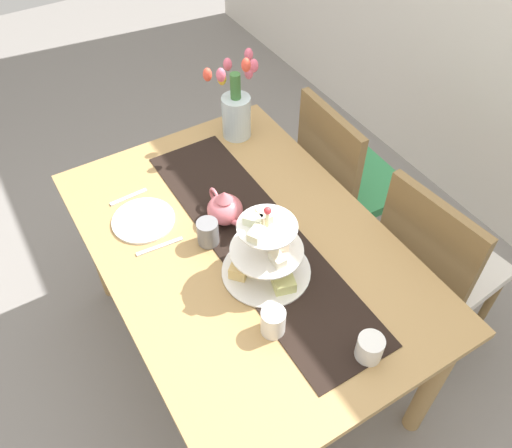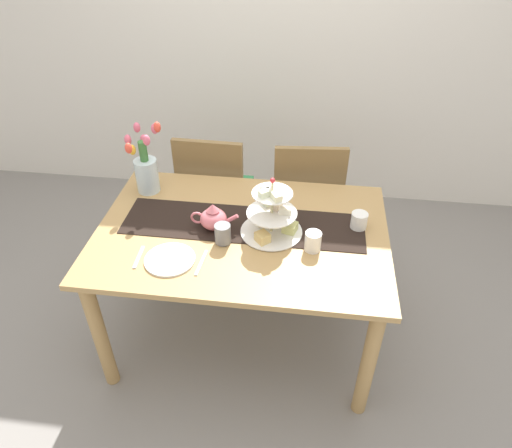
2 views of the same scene
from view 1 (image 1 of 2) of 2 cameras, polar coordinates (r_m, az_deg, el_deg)
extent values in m
plane|color=gray|center=(2.46, -0.98, -13.60)|extent=(8.00, 8.00, 0.00)
cube|color=tan|center=(1.86, -1.26, -2.49)|extent=(1.42, 0.96, 0.03)
cylinder|color=tan|center=(2.47, -17.04, -2.09)|extent=(0.07, 0.07, 0.72)
cylinder|color=tan|center=(2.66, -0.44, 4.79)|extent=(0.07, 0.07, 0.72)
cylinder|color=tan|center=(2.09, 18.61, -16.13)|extent=(0.07, 0.07, 0.72)
cylinder|color=olive|center=(2.74, 15.30, -0.26)|extent=(0.04, 0.04, 0.41)
cylinder|color=olive|center=(2.91, 10.82, 4.28)|extent=(0.04, 0.04, 0.41)
cylinder|color=olive|center=(2.56, 9.22, -3.19)|extent=(0.04, 0.04, 0.41)
cylinder|color=olive|center=(2.74, 4.85, 1.83)|extent=(0.04, 0.04, 0.41)
cube|color=#389356|center=(2.57, 10.73, 4.32)|extent=(0.43, 0.43, 0.05)
cube|color=olive|center=(2.31, 7.82, 7.33)|extent=(0.42, 0.05, 0.45)
cylinder|color=olive|center=(2.57, 23.95, -8.01)|extent=(0.04, 0.04, 0.41)
cylinder|color=olive|center=(2.65, 17.99, -3.12)|extent=(0.04, 0.04, 0.41)
cylinder|color=olive|center=(2.36, 18.80, -12.59)|extent=(0.04, 0.04, 0.41)
cylinder|color=olive|center=(2.45, 12.54, -7.05)|extent=(0.04, 0.04, 0.41)
cube|color=silver|center=(2.32, 19.68, -4.27)|extent=(0.46, 0.46, 0.05)
cube|color=olive|center=(2.02, 18.08, -2.42)|extent=(0.42, 0.07, 0.45)
cube|color=black|center=(1.86, 0.00, -1.58)|extent=(1.19, 0.31, 0.00)
cylinder|color=beige|center=(1.66, 1.18, -2.21)|extent=(0.01, 0.01, 0.28)
cylinder|color=white|center=(1.76, 1.11, -5.11)|extent=(0.30, 0.30, 0.01)
cylinder|color=white|center=(1.68, 1.17, -2.81)|extent=(0.24, 0.24, 0.01)
cylinder|color=white|center=(1.60, 1.23, -0.27)|extent=(0.19, 0.19, 0.01)
cube|color=#D3D57F|center=(1.70, 3.05, -6.48)|extent=(0.08, 0.08, 0.04)
cube|color=beige|center=(1.79, 1.92, -2.75)|extent=(0.08, 0.08, 0.05)
cube|color=#E9C577|center=(1.73, -1.84, -4.99)|extent=(0.08, 0.08, 0.05)
cube|color=#EFE7C7|center=(1.63, 2.50, -3.78)|extent=(0.06, 0.04, 0.03)
cube|color=beige|center=(1.67, 2.57, -2.31)|extent=(0.05, 0.07, 0.03)
cube|color=beige|center=(1.71, 2.44, -0.80)|extent=(0.06, 0.07, 0.03)
cube|color=beige|center=(1.60, 0.90, 0.93)|extent=(0.06, 0.04, 0.03)
cube|color=beige|center=(1.59, -0.32, 0.46)|extent=(0.07, 0.06, 0.03)
cube|color=beige|center=(1.55, 0.04, -1.10)|extent=(0.06, 0.07, 0.03)
sphere|color=red|center=(1.55, 1.27, 1.46)|extent=(0.02, 0.02, 0.02)
ellipsoid|color=#D66B75|center=(1.89, -3.41, 1.59)|extent=(0.13, 0.13, 0.10)
cone|color=#D66B75|center=(1.84, -3.50, 3.07)|extent=(0.06, 0.06, 0.04)
cylinder|color=#D66B75|center=(1.83, -2.06, 0.09)|extent=(0.07, 0.02, 0.06)
torus|color=#D66B75|center=(1.94, -4.55, 3.04)|extent=(0.07, 0.01, 0.07)
cylinder|color=silver|center=(2.25, -2.15, 11.60)|extent=(0.12, 0.12, 0.19)
cylinder|color=#3D7538|center=(2.17, -2.26, 14.66)|extent=(0.04, 0.04, 0.12)
ellipsoid|color=#EF4C38|center=(2.02, -1.09, 16.93)|extent=(0.04, 0.04, 0.06)
ellipsoid|color=#E5607A|center=(2.09, -0.25, 16.87)|extent=(0.04, 0.04, 0.06)
ellipsoid|color=#E5607A|center=(2.20, -0.79, 16.14)|extent=(0.04, 0.04, 0.06)
ellipsoid|color=#E5607A|center=(2.20, -0.80, 17.97)|extent=(0.04, 0.04, 0.06)
ellipsoid|color=#E5607A|center=(2.20, -3.11, 16.97)|extent=(0.04, 0.04, 0.06)
ellipsoid|color=yellow|center=(2.17, -3.75, 15.52)|extent=(0.04, 0.04, 0.06)
ellipsoid|color=#EF4C38|center=(2.11, -5.32, 15.90)|extent=(0.04, 0.04, 0.06)
ellipsoid|color=#E5607A|center=(2.02, -3.85, 15.90)|extent=(0.04, 0.04, 0.06)
cylinder|color=white|center=(1.60, 12.27, -13.06)|extent=(0.08, 0.08, 0.08)
cylinder|color=white|center=(1.96, -12.16, 0.40)|extent=(0.23, 0.23, 0.01)
cube|color=silver|center=(2.06, -13.70, 2.87)|extent=(0.02, 0.15, 0.01)
cube|color=silver|center=(1.87, -10.45, -2.42)|extent=(0.03, 0.17, 0.01)
cylinder|color=slate|center=(1.82, -5.27, -0.92)|extent=(0.08, 0.08, 0.09)
cylinder|color=white|center=(1.60, 1.88, -10.59)|extent=(0.08, 0.08, 0.09)
camera|label=2|loc=(1.40, -89.16, 0.69)|focal=32.75mm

